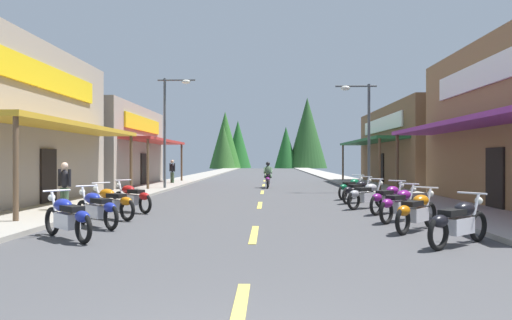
# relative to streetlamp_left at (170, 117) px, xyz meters

# --- Properties ---
(ground) EXTENTS (10.21, 95.82, 0.10)m
(ground) POSITION_rel_streetlamp_left_xyz_m (5.18, 11.11, -4.13)
(ground) COLOR #424244
(sidewalk_left) EXTENTS (2.70, 95.82, 0.12)m
(sidewalk_left) POSITION_rel_streetlamp_left_xyz_m (-1.27, 11.11, -4.02)
(sidewalk_left) COLOR gray
(sidewalk_left) RESTS_ON ground
(sidewalk_right) EXTENTS (2.70, 95.82, 0.12)m
(sidewalk_right) POSITION_rel_streetlamp_left_xyz_m (11.64, 11.11, -4.02)
(sidewalk_right) COLOR #9E9991
(sidewalk_right) RESTS_ON ground
(centerline_dashes) EXTENTS (0.16, 73.27, 0.01)m
(centerline_dashes) POSITION_rel_streetlamp_left_xyz_m (5.18, 15.81, -4.07)
(centerline_dashes) COLOR #E0C64C
(centerline_dashes) RESTS_ON ground
(storefront_left_far) EXTENTS (10.48, 10.72, 5.10)m
(storefront_left_far) POSITION_rel_streetlamp_left_xyz_m (-6.91, 3.68, -1.52)
(storefront_left_far) COLOR gray
(storefront_left_far) RESTS_ON ground
(storefront_right_far) EXTENTS (10.75, 13.23, 5.13)m
(storefront_right_far) POSITION_rel_streetlamp_left_xyz_m (17.42, 4.68, -1.51)
(storefront_right_far) COLOR brown
(storefront_right_far) RESTS_ON ground
(streetlamp_left) EXTENTS (2.12, 0.30, 6.26)m
(streetlamp_left) POSITION_rel_streetlamp_left_xyz_m (0.00, 0.00, 0.00)
(streetlamp_left) COLOR #474C51
(streetlamp_left) RESTS_ON ground
(streetlamp_right) EXTENTS (2.12, 0.30, 5.60)m
(streetlamp_right) POSITION_rel_streetlamp_left_xyz_m (10.34, -1.69, -0.37)
(streetlamp_right) COLOR #474C51
(streetlamp_right) RESTS_ON ground
(motorcycle_parked_right_0) EXTENTS (1.73, 1.41, 1.04)m
(motorcycle_parked_right_0) POSITION_rel_streetlamp_left_xyz_m (9.25, -15.81, -3.59)
(motorcycle_parked_right_0) COLOR black
(motorcycle_parked_right_0) RESTS_ON ground
(motorcycle_parked_right_1) EXTENTS (1.52, 1.65, 1.04)m
(motorcycle_parked_right_1) POSITION_rel_streetlamp_left_xyz_m (9.02, -14.05, -3.59)
(motorcycle_parked_right_1) COLOR black
(motorcycle_parked_right_1) RESTS_ON ground
(motorcycle_parked_right_2) EXTENTS (1.56, 1.61, 1.04)m
(motorcycle_parked_right_2) POSITION_rel_streetlamp_left_xyz_m (9.11, -12.39, -3.59)
(motorcycle_parked_right_2) COLOR black
(motorcycle_parked_right_2) RESTS_ON ground
(motorcycle_parked_right_3) EXTENTS (1.59, 1.58, 1.04)m
(motorcycle_parked_right_3) POSITION_rel_streetlamp_left_xyz_m (9.29, -10.61, -3.59)
(motorcycle_parked_right_3) COLOR black
(motorcycle_parked_right_3) RESTS_ON ground
(motorcycle_parked_right_4) EXTENTS (1.69, 1.47, 1.04)m
(motorcycle_parked_right_4) POSITION_rel_streetlamp_left_xyz_m (8.93, -9.19, -3.59)
(motorcycle_parked_right_4) COLOR black
(motorcycle_parked_right_4) RESTS_ON ground
(motorcycle_parked_right_5) EXTENTS (1.58, 1.59, 1.04)m
(motorcycle_parked_right_5) POSITION_rel_streetlamp_left_xyz_m (9.01, -7.23, -3.59)
(motorcycle_parked_right_5) COLOR black
(motorcycle_parked_right_5) RESTS_ON ground
(motorcycle_parked_right_6) EXTENTS (1.48, 1.68, 1.04)m
(motorcycle_parked_right_6) POSITION_rel_streetlamp_left_xyz_m (9.09, -5.49, -3.59)
(motorcycle_parked_right_6) COLOR black
(motorcycle_parked_right_6) RESTS_ON ground
(motorcycle_parked_left_0) EXTENTS (1.68, 1.48, 1.04)m
(motorcycle_parked_left_0) POSITION_rel_streetlamp_left_xyz_m (1.23, -15.34, -3.59)
(motorcycle_parked_left_0) COLOR black
(motorcycle_parked_left_0) RESTS_ON ground
(motorcycle_parked_left_1) EXTENTS (1.66, 1.50, 1.04)m
(motorcycle_parked_left_1) POSITION_rel_streetlamp_left_xyz_m (1.18, -13.62, -3.59)
(motorcycle_parked_left_1) COLOR black
(motorcycle_parked_left_1) RESTS_ON ground
(motorcycle_parked_left_2) EXTENTS (1.79, 1.34, 1.04)m
(motorcycle_parked_left_2) POSITION_rel_streetlamp_left_xyz_m (1.02, -12.09, -3.59)
(motorcycle_parked_left_2) COLOR black
(motorcycle_parked_left_2) RESTS_ON ground
(motorcycle_parked_left_3) EXTENTS (1.71, 1.44, 1.04)m
(motorcycle_parked_left_3) POSITION_rel_streetlamp_left_xyz_m (1.08, -10.40, -3.59)
(motorcycle_parked_left_3) COLOR black
(motorcycle_parked_left_3) RESTS_ON ground
(rider_cruising_lead) EXTENTS (0.60, 2.14, 1.57)m
(rider_cruising_lead) POSITION_rel_streetlamp_left_xyz_m (5.47, 1.88, -3.42)
(rider_cruising_lead) COLOR black
(rider_cruising_lead) RESTS_ON ground
(pedestrian_by_shop) EXTENTS (0.46, 0.43, 1.68)m
(pedestrian_by_shop) POSITION_rel_streetlamp_left_xyz_m (-1.05, 5.26, -3.10)
(pedestrian_by_shop) COLOR #3F593F
(pedestrian_by_shop) RESTS_ON ground
(pedestrian_waiting) EXTENTS (0.52, 0.40, 1.62)m
(pedestrian_waiting) POSITION_rel_streetlamp_left_xyz_m (-0.93, -10.88, -3.14)
(pedestrian_waiting) COLOR #3F593F
(pedestrian_waiting) RESTS_ON ground
(treeline_backdrop) EXTENTS (22.82, 12.28, 13.89)m
(treeline_backdrop) POSITION_rel_streetlamp_left_xyz_m (5.83, 61.38, 1.70)
(treeline_backdrop) COLOR #205E23
(treeline_backdrop) RESTS_ON ground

